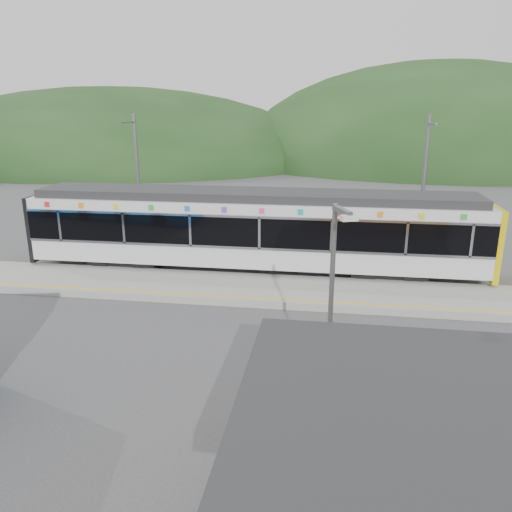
# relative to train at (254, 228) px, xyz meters

# --- Properties ---
(ground) EXTENTS (120.00, 120.00, 0.00)m
(ground) POSITION_rel_train_xyz_m (0.65, -6.00, -2.06)
(ground) COLOR #4C4C4F
(ground) RESTS_ON ground
(hills) EXTENTS (146.00, 149.00, 26.00)m
(hills) POSITION_rel_train_xyz_m (6.84, -0.71, -2.06)
(hills) COLOR #1E3D19
(hills) RESTS_ON ground
(platform) EXTENTS (26.00, 3.20, 0.30)m
(platform) POSITION_rel_train_xyz_m (0.65, -2.70, -1.91)
(platform) COLOR #9E9E99
(platform) RESTS_ON ground
(yellow_line) EXTENTS (26.00, 0.10, 0.01)m
(yellow_line) POSITION_rel_train_xyz_m (0.65, -4.00, -1.76)
(yellow_line) COLOR yellow
(yellow_line) RESTS_ON platform
(train) EXTENTS (20.44, 3.01, 3.74)m
(train) POSITION_rel_train_xyz_m (0.00, 0.00, 0.00)
(train) COLOR black
(train) RESTS_ON ground
(catenary_mast_west) EXTENTS (0.18, 1.80, 7.00)m
(catenary_mast_west) POSITION_rel_train_xyz_m (-6.35, 2.56, 1.58)
(catenary_mast_west) COLOR slate
(catenary_mast_west) RESTS_ON ground
(catenary_mast_east) EXTENTS (0.18, 1.80, 7.00)m
(catenary_mast_east) POSITION_rel_train_xyz_m (7.65, 2.56, 1.58)
(catenary_mast_east) COLOR slate
(catenary_mast_east) RESTS_ON ground
(lamp_post) EXTENTS (0.43, 0.99, 5.25)m
(lamp_post) POSITION_rel_train_xyz_m (3.49, -10.60, 1.09)
(lamp_post) COLOR slate
(lamp_post) RESTS_ON ground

